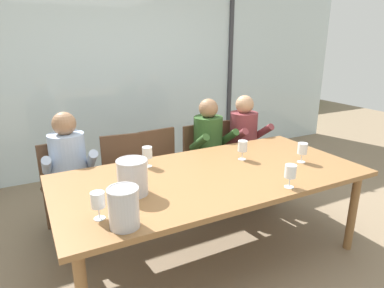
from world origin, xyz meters
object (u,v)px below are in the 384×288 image
(dining_table, at_px, (212,180))
(person_olive_shirt, at_px, (212,146))
(chair_center, at_px, (162,164))
(wine_glass_by_right_taster, at_px, (290,172))
(chair_near_curtain, at_px, (66,181))
(chair_left_of_center, at_px, (125,171))
(person_pale_blue_shirt, at_px, (70,169))
(chair_near_window_right, at_px, (240,151))
(ice_bucket_primary, at_px, (124,207))
(wine_glass_by_left_taster, at_px, (147,153))
(wine_glass_center_pour, at_px, (98,201))
(wine_glass_spare_empty, at_px, (302,149))
(ice_bucket_secondary, at_px, (132,177))
(wine_glass_near_bucket, at_px, (243,147))
(person_maroon_top, at_px, (247,140))
(chair_right_of_center, at_px, (204,157))

(dining_table, bearing_deg, person_olive_shirt, 59.37)
(chair_center, xyz_separation_m, wine_glass_by_right_taster, (0.38, -1.50, 0.38))
(chair_near_curtain, bearing_deg, chair_left_of_center, -10.27)
(person_pale_blue_shirt, height_order, wine_glass_by_right_taster, person_pale_blue_shirt)
(chair_left_of_center, height_order, person_olive_shirt, person_olive_shirt)
(chair_left_of_center, bearing_deg, dining_table, -59.87)
(chair_near_window_right, distance_m, ice_bucket_primary, 2.38)
(person_olive_shirt, distance_m, wine_glass_by_left_taster, 1.06)
(person_pale_blue_shirt, bearing_deg, ice_bucket_primary, -83.15)
(chair_near_curtain, bearing_deg, chair_near_window_right, -8.57)
(person_pale_blue_shirt, relative_size, wine_glass_by_right_taster, 6.79)
(wine_glass_center_pour, xyz_separation_m, wine_glass_spare_empty, (1.79, 0.15, 0.00))
(wine_glass_center_pour, bearing_deg, chair_near_curtain, 91.73)
(chair_left_of_center, bearing_deg, wine_glass_by_left_taster, -80.44)
(person_pale_blue_shirt, relative_size, ice_bucket_secondary, 4.67)
(person_pale_blue_shirt, height_order, wine_glass_center_pour, person_pale_blue_shirt)
(person_pale_blue_shirt, xyz_separation_m, wine_glass_by_left_taster, (0.57, -0.48, 0.21))
(chair_left_of_center, bearing_deg, wine_glass_near_bucket, -38.52)
(person_maroon_top, height_order, ice_bucket_secondary, person_maroon_top)
(person_maroon_top, relative_size, wine_glass_center_pour, 6.79)
(person_pale_blue_shirt, xyz_separation_m, wine_glass_near_bucket, (1.38, -0.71, 0.21))
(dining_table, height_order, wine_glass_spare_empty, wine_glass_spare_empty)
(dining_table, xyz_separation_m, chair_center, (-0.02, 1.01, -0.20))
(chair_near_window_right, relative_size, wine_glass_near_bucket, 4.95)
(chair_center, height_order, person_maroon_top, person_maroon_top)
(wine_glass_near_bucket, distance_m, wine_glass_spare_empty, 0.51)
(dining_table, bearing_deg, wine_glass_by_right_taster, -53.29)
(ice_bucket_primary, xyz_separation_m, wine_glass_center_pour, (-0.11, 0.16, -0.01))
(ice_bucket_primary, bearing_deg, chair_center, 60.34)
(chair_right_of_center, bearing_deg, wine_glass_spare_empty, -79.24)
(chair_center, xyz_separation_m, wine_glass_center_pour, (-0.94, -1.31, 0.38))
(ice_bucket_primary, distance_m, wine_glass_by_right_taster, 1.22)
(person_pale_blue_shirt, relative_size, person_maroon_top, 1.00)
(wine_glass_by_right_taster, bearing_deg, chair_near_window_right, 66.93)
(person_maroon_top, bearing_deg, person_pale_blue_shirt, 176.26)
(chair_right_of_center, bearing_deg, chair_near_curtain, 174.46)
(chair_near_window_right, bearing_deg, dining_table, -127.00)
(chair_near_curtain, distance_m, person_olive_shirt, 1.53)
(chair_near_curtain, distance_m, wine_glass_center_pour, 1.37)
(ice_bucket_primary, bearing_deg, wine_glass_near_bucket, 25.77)
(person_olive_shirt, bearing_deg, ice_bucket_secondary, -144.85)
(dining_table, xyz_separation_m, chair_near_curtain, (-1.00, 1.02, -0.20))
(dining_table, height_order, chair_center, chair_center)
(chair_left_of_center, height_order, chair_right_of_center, same)
(chair_left_of_center, distance_m, wine_glass_by_right_taster, 1.73)
(ice_bucket_secondary, bearing_deg, ice_bucket_primary, -114.44)
(chair_center, relative_size, wine_glass_near_bucket, 4.95)
(ice_bucket_secondary, xyz_separation_m, wine_glass_by_right_taster, (1.04, -0.42, -0.01))
(chair_left_of_center, relative_size, chair_near_window_right, 1.00)
(wine_glass_near_bucket, relative_size, wine_glass_spare_empty, 1.00)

